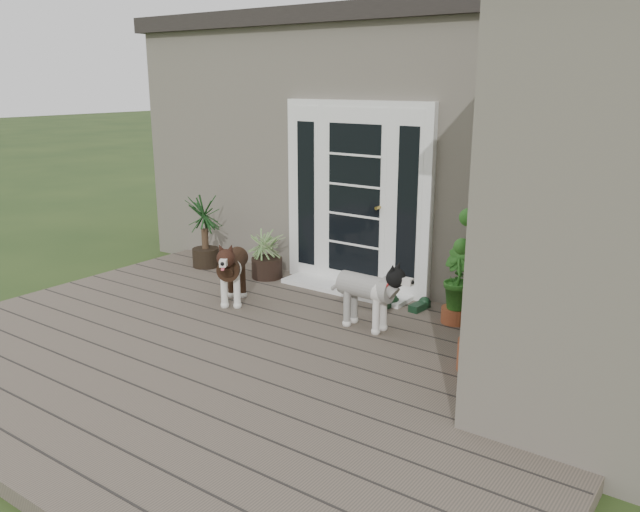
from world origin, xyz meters
The scene contains 16 objects.
deck centered at (0.00, 0.40, 0.06)m, with size 6.20×4.60×0.12m, color #6B5B4C.
house_main centered at (0.00, 4.65, 1.55)m, with size 7.40×4.00×3.10m, color #665E54.
roof_main centered at (0.00, 4.65, 3.20)m, with size 7.60×4.20×0.20m, color #2D2826.
house_wing centered at (2.90, 1.50, 1.55)m, with size 1.60×2.40×3.10m, color #665E54.
door_unit centered at (-0.20, 2.60, 1.19)m, with size 1.90×0.14×2.15m, color white.
door_step centered at (-0.20, 2.40, 0.14)m, with size 1.60×0.40×0.05m, color white.
brindle_dog centered at (-0.98, 1.36, 0.44)m, with size 0.33×0.77×0.64m, color #362013, non-canonical shape.
white_dog centered at (0.60, 1.54, 0.43)m, with size 0.32×0.75×0.63m, color beige, non-canonical shape.
spider_plant centered at (-1.28, 2.28, 0.46)m, with size 0.63×0.63×0.67m, color #8CAF6C, non-canonical shape.
yucca centered at (-2.25, 2.19, 0.60)m, with size 0.66×0.66×0.95m, color black, non-canonical shape.
herb_a centered at (1.35, 2.35, 0.40)m, with size 0.43×0.43×0.55m, color #1C4F16.
herb_b centered at (1.25, 2.19, 0.41)m, with size 0.39×0.39×0.58m, color #165017.
herb_c centered at (1.67, 2.40, 0.40)m, with size 0.36×0.36×0.56m, color #255718.
sapling centered at (1.87, 1.28, 1.06)m, with size 0.55×0.55×1.87m, color #29631C, non-canonical shape.
clog_left centered at (0.46, 2.19, 0.17)m, with size 0.16×0.34×0.10m, color #17391F, non-canonical shape.
clog_right centered at (0.79, 2.33, 0.17)m, with size 0.15×0.32×0.10m, color black, non-canonical shape.
Camera 1 is at (3.68, -3.54, 2.48)m, focal length 36.12 mm.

